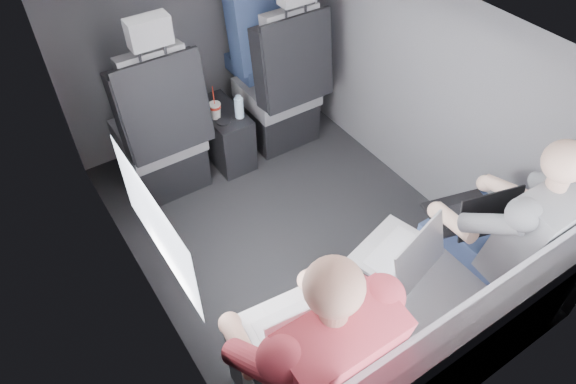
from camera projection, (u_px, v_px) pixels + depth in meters
floor at (295, 233)px, 3.18m from camera, size 2.60×2.60×0.00m
ceiling at (298, 30)px, 2.23m from camera, size 2.60×2.60×0.00m
panel_left at (134, 219)px, 2.35m from camera, size 0.02×2.60×1.35m
panel_right at (420, 96)px, 3.06m from camera, size 0.02×2.60×1.35m
panel_front at (188, 47)px, 3.48m from camera, size 1.80×0.02×1.35m
panel_back at (490, 333)px, 1.93m from camera, size 1.80×0.02×1.35m
side_window at (156, 225)px, 2.02m from camera, size 0.02×0.75×0.42m
seatbelt at (296, 51)px, 3.20m from camera, size 0.35×0.11×0.59m
front_seat_left at (161, 137)px, 3.22m from camera, size 0.52×0.58×1.26m
front_seat_right at (281, 93)px, 3.58m from camera, size 0.52×0.58×1.26m
center_console at (224, 135)px, 3.56m from camera, size 0.24×0.48×0.41m
rear_bench at (427, 336)px, 2.33m from camera, size 1.60×0.57×0.92m
soda_cup at (215, 110)px, 3.33m from camera, size 0.08×0.08×0.24m
water_bottle at (239, 108)px, 3.31m from camera, size 0.06×0.06×0.17m
laptop_white at (293, 325)px, 2.00m from camera, size 0.35×0.33×0.24m
laptop_silver at (401, 252)px, 2.26m from camera, size 0.41×0.40×0.25m
laptop_black at (472, 213)px, 2.44m from camera, size 0.37×0.37×0.23m
passenger_rear_left at (309, 351)px, 1.91m from camera, size 0.53×0.65×1.27m
passenger_rear_right at (505, 230)px, 2.37m from camera, size 0.49×0.61×1.21m
passenger_front_right at (256, 33)px, 3.48m from camera, size 0.38×0.38×0.74m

